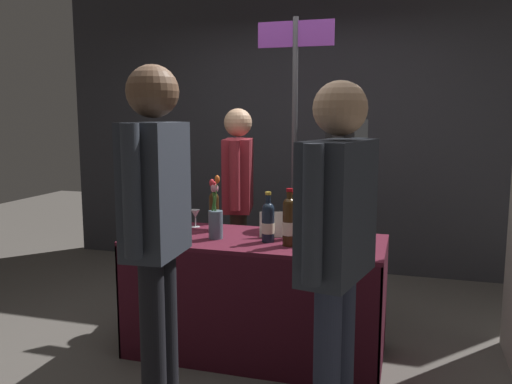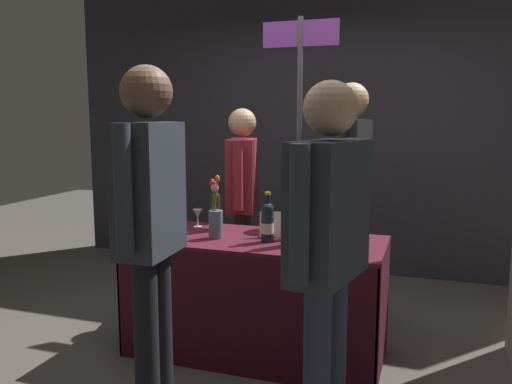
{
  "view_description": "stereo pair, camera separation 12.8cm",
  "coord_description": "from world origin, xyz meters",
  "px_view_note": "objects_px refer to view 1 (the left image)",
  "views": [
    {
      "loc": [
        0.92,
        -3.12,
        1.55
      ],
      "look_at": [
        0.0,
        0.0,
        1.07
      ],
      "focal_mm": 36.53,
      "sensor_mm": 36.0,
      "label": 1
    },
    {
      "loc": [
        1.05,
        -3.08,
        1.55
      ],
      "look_at": [
        0.0,
        0.0,
        1.07
      ],
      "focal_mm": 36.53,
      "sensor_mm": 36.0,
      "label": 2
    }
  ],
  "objects_px": {
    "wine_glass_near_vendor": "(195,214)",
    "vendor_presenter": "(346,179)",
    "flower_vase": "(215,218)",
    "wine_glass_near_taster": "(342,236)",
    "featured_wine_bottle": "(214,211)",
    "tasting_table": "(256,274)",
    "booth_signpost": "(295,127)",
    "taster_foreground_right": "(337,236)",
    "display_bottle_0": "(171,222)",
    "wine_glass_mid": "(310,223)"
  },
  "relations": [
    {
      "from": "wine_glass_near_taster",
      "to": "featured_wine_bottle",
      "type": "bearing_deg",
      "value": 157.86
    },
    {
      "from": "wine_glass_near_vendor",
      "to": "wine_glass_near_taster",
      "type": "distance_m",
      "value": 1.17
    },
    {
      "from": "tasting_table",
      "to": "wine_glass_near_vendor",
      "type": "relative_size",
      "value": 13.18
    },
    {
      "from": "booth_signpost",
      "to": "vendor_presenter",
      "type": "bearing_deg",
      "value": -27.33
    },
    {
      "from": "wine_glass_mid",
      "to": "taster_foreground_right",
      "type": "relative_size",
      "value": 0.08
    },
    {
      "from": "display_bottle_0",
      "to": "wine_glass_near_vendor",
      "type": "bearing_deg",
      "value": 93.11
    },
    {
      "from": "booth_signpost",
      "to": "tasting_table",
      "type": "bearing_deg",
      "value": -92.0
    },
    {
      "from": "tasting_table",
      "to": "booth_signpost",
      "type": "distance_m",
      "value": 1.35
    },
    {
      "from": "wine_glass_near_vendor",
      "to": "taster_foreground_right",
      "type": "distance_m",
      "value": 1.61
    },
    {
      "from": "wine_glass_near_taster",
      "to": "booth_signpost",
      "type": "bearing_deg",
      "value": 114.03
    },
    {
      "from": "vendor_presenter",
      "to": "display_bottle_0",
      "type": "bearing_deg",
      "value": -35.61
    },
    {
      "from": "display_bottle_0",
      "to": "wine_glass_near_vendor",
      "type": "relative_size",
      "value": 2.34
    },
    {
      "from": "flower_vase",
      "to": "featured_wine_bottle",
      "type": "bearing_deg",
      "value": 113.52
    },
    {
      "from": "wine_glass_near_taster",
      "to": "booth_signpost",
      "type": "height_order",
      "value": "booth_signpost"
    },
    {
      "from": "wine_glass_mid",
      "to": "flower_vase",
      "type": "relative_size",
      "value": 0.33
    },
    {
      "from": "display_bottle_0",
      "to": "vendor_presenter",
      "type": "relative_size",
      "value": 0.16
    },
    {
      "from": "tasting_table",
      "to": "wine_glass_near_vendor",
      "type": "xyz_separation_m",
      "value": [
        -0.51,
        0.21,
        0.33
      ]
    },
    {
      "from": "flower_vase",
      "to": "taster_foreground_right",
      "type": "xyz_separation_m",
      "value": [
        0.88,
        -0.83,
        0.13
      ]
    },
    {
      "from": "wine_glass_near_vendor",
      "to": "flower_vase",
      "type": "height_order",
      "value": "flower_vase"
    },
    {
      "from": "featured_wine_bottle",
      "to": "tasting_table",
      "type": "bearing_deg",
      "value": -20.8
    },
    {
      "from": "wine_glass_near_vendor",
      "to": "wine_glass_mid",
      "type": "bearing_deg",
      "value": -6.3
    },
    {
      "from": "booth_signpost",
      "to": "wine_glass_near_taster",
      "type": "bearing_deg",
      "value": -65.97
    },
    {
      "from": "featured_wine_bottle",
      "to": "vendor_presenter",
      "type": "height_order",
      "value": "vendor_presenter"
    },
    {
      "from": "display_bottle_0",
      "to": "wine_glass_near_taster",
      "type": "xyz_separation_m",
      "value": [
        1.06,
        -0.01,
        -0.02
      ]
    },
    {
      "from": "wine_glass_near_taster",
      "to": "vendor_presenter",
      "type": "relative_size",
      "value": 0.08
    },
    {
      "from": "wine_glass_mid",
      "to": "booth_signpost",
      "type": "xyz_separation_m",
      "value": [
        -0.29,
        0.86,
        0.59
      ]
    },
    {
      "from": "taster_foreground_right",
      "to": "wine_glass_near_vendor",
      "type": "bearing_deg",
      "value": 58.09
    },
    {
      "from": "vendor_presenter",
      "to": "taster_foreground_right",
      "type": "height_order",
      "value": "vendor_presenter"
    },
    {
      "from": "featured_wine_bottle",
      "to": "booth_signpost",
      "type": "xyz_separation_m",
      "value": [
        0.37,
        0.84,
        0.55
      ]
    },
    {
      "from": "wine_glass_near_vendor",
      "to": "flower_vase",
      "type": "distance_m",
      "value": 0.38
    },
    {
      "from": "display_bottle_0",
      "to": "booth_signpost",
      "type": "relative_size",
      "value": 0.13
    },
    {
      "from": "featured_wine_bottle",
      "to": "vendor_presenter",
      "type": "distance_m",
      "value": 1.03
    },
    {
      "from": "wine_glass_mid",
      "to": "wine_glass_near_taster",
      "type": "relative_size",
      "value": 0.91
    },
    {
      "from": "wine_glass_near_vendor",
      "to": "vendor_presenter",
      "type": "distance_m",
      "value": 1.14
    },
    {
      "from": "featured_wine_bottle",
      "to": "wine_glass_near_taster",
      "type": "bearing_deg",
      "value": -22.14
    },
    {
      "from": "wine_glass_near_taster",
      "to": "booth_signpost",
      "type": "xyz_separation_m",
      "value": [
        -0.54,
        1.21,
        0.58
      ]
    },
    {
      "from": "wine_glass_mid",
      "to": "vendor_presenter",
      "type": "height_order",
      "value": "vendor_presenter"
    },
    {
      "from": "wine_glass_near_vendor",
      "to": "vendor_presenter",
      "type": "relative_size",
      "value": 0.07
    },
    {
      "from": "vendor_presenter",
      "to": "wine_glass_mid",
      "type": "bearing_deg",
      "value": -4.83
    },
    {
      "from": "wine_glass_near_vendor",
      "to": "booth_signpost",
      "type": "xyz_separation_m",
      "value": [
        0.54,
        0.76,
        0.6
      ]
    },
    {
      "from": "display_bottle_0",
      "to": "taster_foreground_right",
      "type": "relative_size",
      "value": 0.17
    },
    {
      "from": "taster_foreground_right",
      "to": "wine_glass_mid",
      "type": "bearing_deg",
      "value": 29.33
    },
    {
      "from": "wine_glass_near_vendor",
      "to": "featured_wine_bottle",
      "type": "bearing_deg",
      "value": -24.82
    },
    {
      "from": "tasting_table",
      "to": "flower_vase",
      "type": "height_order",
      "value": "flower_vase"
    },
    {
      "from": "wine_glass_mid",
      "to": "taster_foreground_right",
      "type": "height_order",
      "value": "taster_foreground_right"
    },
    {
      "from": "taster_foreground_right",
      "to": "booth_signpost",
      "type": "distance_m",
      "value": 2.02
    },
    {
      "from": "wine_glass_near_vendor",
      "to": "vendor_presenter",
      "type": "height_order",
      "value": "vendor_presenter"
    },
    {
      "from": "wine_glass_near_vendor",
      "to": "taster_foreground_right",
      "type": "relative_size",
      "value": 0.07
    },
    {
      "from": "wine_glass_mid",
      "to": "flower_vase",
      "type": "height_order",
      "value": "flower_vase"
    },
    {
      "from": "flower_vase",
      "to": "vendor_presenter",
      "type": "bearing_deg",
      "value": 48.32
    }
  ]
}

